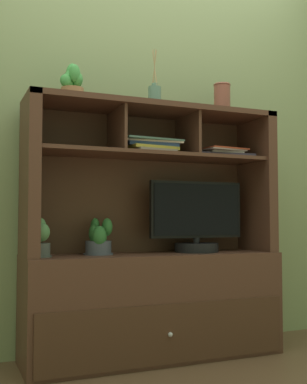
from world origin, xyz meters
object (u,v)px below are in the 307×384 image
at_px(magazine_stack_centre, 151,146).
at_px(potted_succulent, 72,85).
at_px(magazine_stack_left, 222,154).
at_px(ceramic_vase, 222,99).
at_px(diffuser_bottle, 155,96).
at_px(media_console, 153,277).
at_px(tv_monitor, 197,223).
at_px(potted_fern, 40,238).
at_px(potted_orchid, 99,240).

height_order(magazine_stack_centre, potted_succulent, potted_succulent).
xyz_separation_m(magazine_stack_left, ceramic_vase, (0.02, 0.02, 0.34)).
bearing_deg(ceramic_vase, magazine_stack_left, -130.02).
distance_m(diffuser_bottle, ceramic_vase, 0.46).
bearing_deg(media_console, magazine_stack_centre, -133.96).
bearing_deg(tv_monitor, potted_succulent, 178.06).
bearing_deg(media_console, diffuser_bottle, -90.00).
xyz_separation_m(media_console, diffuser_bottle, (-0.00, -0.02, 1.00)).
relative_size(potted_fern, magazine_stack_centre, 0.56).
xyz_separation_m(tv_monitor, potted_fern, (-0.89, -0.02, -0.07)).
xyz_separation_m(tv_monitor, magazine_stack_left, (0.17, 0.01, 0.41)).
relative_size(diffuser_bottle, potted_succulent, 1.56).
xyz_separation_m(diffuser_bottle, ceramic_vase, (0.46, 0.04, 0.03)).
xyz_separation_m(potted_orchid, potted_fern, (-0.32, -0.05, 0.02)).
relative_size(media_console, ceramic_vase, 7.52).
distance_m(potted_fern, diffuser_bottle, 1.00).
bearing_deg(magazine_stack_centre, potted_succulent, 175.11).
bearing_deg(tv_monitor, magazine_stack_centre, -177.47).
relative_size(magazine_stack_centre, diffuser_bottle, 1.09).
distance_m(potted_orchid, ceramic_vase, 1.13).
height_order(potted_fern, magazine_stack_centre, magazine_stack_centre).
distance_m(tv_monitor, potted_succulent, 1.03).
relative_size(media_console, magazine_stack_centre, 4.01).
bearing_deg(magazine_stack_left, magazine_stack_centre, -177.68).
bearing_deg(ceramic_vase, media_console, -177.57).
bearing_deg(diffuser_bottle, media_console, 90.00).
bearing_deg(magazine_stack_centre, media_console, 46.04).
relative_size(media_console, diffuser_bottle, 4.39).
height_order(potted_fern, potted_succulent, potted_succulent).
xyz_separation_m(diffuser_bottle, potted_succulent, (-0.46, 0.04, 0.02)).
height_order(tv_monitor, diffuser_bottle, diffuser_bottle).
bearing_deg(media_console, potted_orchid, 177.12).
bearing_deg(tv_monitor, diffuser_bottle, -177.66).
relative_size(media_console, potted_fern, 7.21).
height_order(potted_orchid, ceramic_vase, ceramic_vase).
height_order(media_console, ceramic_vase, ceramic_vase).
bearing_deg(diffuser_bottle, magazine_stack_centre, -175.27).
xyz_separation_m(media_console, potted_succulent, (-0.46, 0.01, 1.02)).
bearing_deg(diffuser_bottle, potted_orchid, 173.03).
bearing_deg(ceramic_vase, potted_fern, -177.22).
relative_size(diffuser_bottle, ceramic_vase, 1.71).
bearing_deg(tv_monitor, media_console, 177.59).
bearing_deg(ceramic_vase, diffuser_bottle, -174.83).
distance_m(potted_fern, magazine_stack_left, 1.16).
relative_size(magazine_stack_left, diffuser_bottle, 1.13).
bearing_deg(diffuser_bottle, ceramic_vase, 5.17).
xyz_separation_m(magazine_stack_left, potted_succulent, (-0.90, 0.02, 0.32)).
height_order(media_console, magazine_stack_centre, media_console).
relative_size(magazine_stack_left, magazine_stack_centre, 1.03).
xyz_separation_m(magazine_stack_centre, ceramic_vase, (0.48, 0.04, 0.32)).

